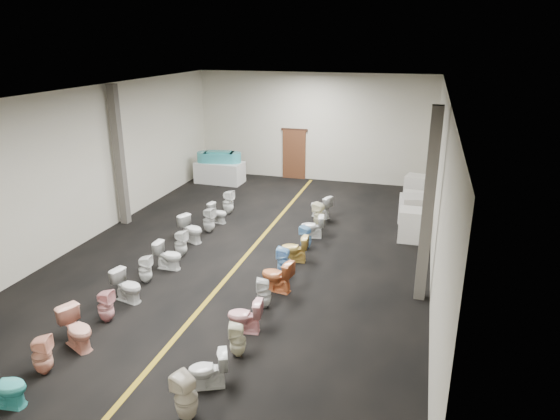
# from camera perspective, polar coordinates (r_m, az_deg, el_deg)

# --- Properties ---
(floor) EXTENTS (16.00, 16.00, 0.00)m
(floor) POSITION_cam_1_polar(r_m,az_deg,el_deg) (14.51, -3.35, -4.60)
(floor) COLOR black
(floor) RESTS_ON ground
(ceiling) EXTENTS (16.00, 16.00, 0.00)m
(ceiling) POSITION_cam_1_polar(r_m,az_deg,el_deg) (13.35, -3.73, 13.38)
(ceiling) COLOR black
(ceiling) RESTS_ON ground
(wall_back) EXTENTS (10.00, 0.00, 10.00)m
(wall_back) POSITION_cam_1_polar(r_m,az_deg,el_deg) (21.29, 3.81, 9.40)
(wall_back) COLOR beige
(wall_back) RESTS_ON ground
(wall_front) EXTENTS (10.00, 0.00, 10.00)m
(wall_front) POSITION_cam_1_polar(r_m,az_deg,el_deg) (7.31, -25.58, -12.26)
(wall_front) COLOR beige
(wall_front) RESTS_ON ground
(wall_left) EXTENTS (0.00, 16.00, 16.00)m
(wall_left) POSITION_cam_1_polar(r_m,az_deg,el_deg) (16.11, -20.60, 5.06)
(wall_left) COLOR beige
(wall_left) RESTS_ON ground
(wall_right) EXTENTS (0.00, 16.00, 16.00)m
(wall_right) POSITION_cam_1_polar(r_m,az_deg,el_deg) (13.00, 17.73, 2.22)
(wall_right) COLOR beige
(wall_right) RESTS_ON ground
(aisle_stripe) EXTENTS (0.12, 15.60, 0.01)m
(aisle_stripe) POSITION_cam_1_polar(r_m,az_deg,el_deg) (14.50, -3.35, -4.59)
(aisle_stripe) COLOR olive
(aisle_stripe) RESTS_ON floor
(back_door) EXTENTS (1.00, 0.10, 2.10)m
(back_door) POSITION_cam_1_polar(r_m,az_deg,el_deg) (21.65, 1.62, 6.36)
(back_door) COLOR #562D19
(back_door) RESTS_ON floor
(door_frame) EXTENTS (1.15, 0.08, 0.10)m
(door_frame) POSITION_cam_1_polar(r_m,az_deg,el_deg) (21.44, 1.66, 9.16)
(door_frame) COLOR #331C11
(door_frame) RESTS_ON back_door
(column_left) EXTENTS (0.25, 0.25, 4.50)m
(column_left) POSITION_cam_1_polar(r_m,az_deg,el_deg) (16.76, -17.91, 5.87)
(column_left) COLOR #59544C
(column_left) RESTS_ON floor
(column_right) EXTENTS (0.25, 0.25, 4.50)m
(column_right) POSITION_cam_1_polar(r_m,az_deg,el_deg) (11.56, 16.57, 0.28)
(column_right) COLOR #59544C
(column_right) RESTS_ON floor
(display_table) EXTENTS (2.01, 1.06, 0.88)m
(display_table) POSITION_cam_1_polar(r_m,az_deg,el_deg) (21.25, -6.90, 4.29)
(display_table) COLOR silver
(display_table) RESTS_ON floor
(bathtub) EXTENTS (1.84, 0.88, 0.55)m
(bathtub) POSITION_cam_1_polar(r_m,az_deg,el_deg) (21.10, -6.97, 5.95)
(bathtub) COLOR teal
(bathtub) RESTS_ON display_table
(appliance_crate_a) EXTENTS (0.77, 0.77, 0.97)m
(appliance_crate_a) POSITION_cam_1_polar(r_m,az_deg,el_deg) (15.52, 14.80, -1.67)
(appliance_crate_a) COLOR white
(appliance_crate_a) RESTS_ON floor
(appliance_crate_b) EXTENTS (0.93, 0.93, 1.07)m
(appliance_crate_b) POSITION_cam_1_polar(r_m,az_deg,el_deg) (16.52, 14.96, -0.23)
(appliance_crate_b) COLOR beige
(appliance_crate_b) RESTS_ON floor
(appliance_crate_c) EXTENTS (0.80, 0.80, 0.85)m
(appliance_crate_c) POSITION_cam_1_polar(r_m,az_deg,el_deg) (17.59, 15.06, 0.56)
(appliance_crate_c) COLOR silver
(appliance_crate_c) RESTS_ON floor
(appliance_crate_d) EXTENTS (0.88, 0.88, 1.05)m
(appliance_crate_d) POSITION_cam_1_polar(r_m,az_deg,el_deg) (19.08, 15.25, 2.30)
(appliance_crate_d) COLOR silver
(appliance_crate_d) RESTS_ON floor
(toilet_left_0) EXTENTS (0.80, 0.52, 0.77)m
(toilet_left_0) POSITION_cam_1_polar(r_m,az_deg,el_deg) (9.85, -28.97, -17.16)
(toilet_left_0) COLOR #3AADA9
(toilet_left_0) RESTS_ON floor
(toilet_left_1) EXTENTS (0.44, 0.44, 0.77)m
(toilet_left_1) POSITION_cam_1_polar(r_m,az_deg,el_deg) (10.34, -25.55, -14.74)
(toilet_left_1) COLOR #FDB093
(toilet_left_1) RESTS_ON floor
(toilet_left_2) EXTENTS (0.92, 0.75, 0.82)m
(toilet_left_2) POSITION_cam_1_polar(r_m,az_deg,el_deg) (10.83, -22.17, -12.46)
(toilet_left_2) COLOR #F6A88F
(toilet_left_2) RESTS_ON floor
(toilet_left_3) EXTENTS (0.36, 0.36, 0.74)m
(toilet_left_3) POSITION_cam_1_polar(r_m,az_deg,el_deg) (11.52, -19.30, -10.33)
(toilet_left_3) COLOR #EDA4A6
(toilet_left_3) RESTS_ON floor
(toilet_left_4) EXTENTS (0.81, 0.57, 0.75)m
(toilet_left_4) POSITION_cam_1_polar(r_m,az_deg,el_deg) (12.21, -17.01, -8.30)
(toilet_left_4) COLOR silver
(toilet_left_4) RESTS_ON floor
(toilet_left_5) EXTENTS (0.37, 0.37, 0.72)m
(toilet_left_5) POSITION_cam_1_polar(r_m,az_deg,el_deg) (12.95, -15.15, -6.56)
(toilet_left_5) COLOR white
(toilet_left_5) RESTS_ON floor
(toilet_left_6) EXTENTS (0.74, 0.43, 0.74)m
(toilet_left_6) POSITION_cam_1_polar(r_m,az_deg,el_deg) (13.56, -12.62, -5.09)
(toilet_left_6) COLOR white
(toilet_left_6) RESTS_ON floor
(toilet_left_7) EXTENTS (0.37, 0.36, 0.76)m
(toilet_left_7) POSITION_cam_1_polar(r_m,az_deg,el_deg) (14.23, -11.27, -3.76)
(toilet_left_7) COLOR white
(toilet_left_7) RESTS_ON floor
(toilet_left_8) EXTENTS (0.89, 0.70, 0.80)m
(toilet_left_8) POSITION_cam_1_polar(r_m,az_deg,el_deg) (15.17, -10.08, -2.16)
(toilet_left_8) COLOR white
(toilet_left_8) RESTS_ON floor
(toilet_left_9) EXTENTS (0.43, 0.42, 0.81)m
(toilet_left_9) POSITION_cam_1_polar(r_m,az_deg,el_deg) (15.79, -8.13, -1.16)
(toilet_left_9) COLOR silver
(toilet_left_9) RESTS_ON floor
(toilet_left_10) EXTENTS (0.70, 0.48, 0.66)m
(toilet_left_10) POSITION_cam_1_polar(r_m,az_deg,el_deg) (16.62, -7.10, -0.34)
(toilet_left_10) COLOR silver
(toilet_left_10) RESTS_ON floor
(toilet_left_11) EXTENTS (0.41, 0.40, 0.84)m
(toilet_left_11) POSITION_cam_1_polar(r_m,az_deg,el_deg) (17.39, -5.95, 0.90)
(toilet_left_11) COLOR white
(toilet_left_11) RESTS_ON floor
(toilet_right_0) EXTENTS (0.50, 0.50, 0.83)m
(toilet_right_0) POSITION_cam_1_polar(r_m,az_deg,el_deg) (8.58, -10.69, -20.33)
(toilet_right_0) COLOR beige
(toilet_right_0) RESTS_ON floor
(toilet_right_1) EXTENTS (0.79, 0.65, 0.71)m
(toilet_right_1) POSITION_cam_1_polar(r_m,az_deg,el_deg) (9.20, -8.23, -17.63)
(toilet_right_1) COLOR silver
(toilet_right_1) RESTS_ON floor
(toilet_right_2) EXTENTS (0.40, 0.39, 0.70)m
(toilet_right_2) POSITION_cam_1_polar(r_m,az_deg,el_deg) (9.89, -4.86, -14.57)
(toilet_right_2) COLOR beige
(toilet_right_2) RESTS_ON floor
(toilet_right_3) EXTENTS (0.77, 0.50, 0.74)m
(toilet_right_3) POSITION_cam_1_polar(r_m,az_deg,el_deg) (10.58, -4.04, -11.98)
(toilet_right_3) COLOR #F3A7AB
(toilet_right_3) RESTS_ON floor
(toilet_right_4) EXTENTS (0.40, 0.40, 0.72)m
(toilet_right_4) POSITION_cam_1_polar(r_m,az_deg,el_deg) (11.42, -1.84, -9.49)
(toilet_right_4) COLOR silver
(toilet_right_4) RESTS_ON floor
(toilet_right_5) EXTENTS (0.86, 0.59, 0.80)m
(toilet_right_5) POSITION_cam_1_polar(r_m,az_deg,el_deg) (12.10, -0.35, -7.51)
(toilet_right_5) COLOR #D06F3B
(toilet_right_5) RESTS_ON floor
(toilet_right_6) EXTENTS (0.37, 0.36, 0.77)m
(toilet_right_6) POSITION_cam_1_polar(r_m,az_deg,el_deg) (12.86, 0.47, -5.91)
(toilet_right_6) COLOR #7DB7EC
(toilet_right_6) RESTS_ON floor
(toilet_right_7) EXTENTS (0.76, 0.48, 0.74)m
(toilet_right_7) POSITION_cam_1_polar(r_m,az_deg,el_deg) (13.65, 1.68, -4.43)
(toilet_right_7) COLOR #D9B251
(toilet_right_7) RESTS_ON floor
(toilet_right_8) EXTENTS (0.42, 0.41, 0.70)m
(toilet_right_8) POSITION_cam_1_polar(r_m,az_deg,el_deg) (14.45, 2.98, -3.17)
(toilet_right_8) COLOR #78B1DF
(toilet_right_8) RESTS_ON floor
(toilet_right_9) EXTENTS (0.76, 0.52, 0.72)m
(toilet_right_9) POSITION_cam_1_polar(r_m,az_deg,el_deg) (15.28, 3.72, -1.89)
(toilet_right_9) COLOR white
(toilet_right_9) RESTS_ON floor
(toilet_right_10) EXTENTS (0.48, 0.48, 0.80)m
(toilet_right_10) POSITION_cam_1_polar(r_m,az_deg,el_deg) (16.18, 4.51, -0.54)
(toilet_right_10) COLOR #F5EFC5
(toilet_right_10) RESTS_ON floor
(toilet_right_11) EXTENTS (0.88, 0.70, 0.78)m
(toilet_right_11) POSITION_cam_1_polar(r_m,az_deg,el_deg) (17.00, 4.65, 0.40)
(toilet_right_11) COLOR white
(toilet_right_11) RESTS_ON floor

